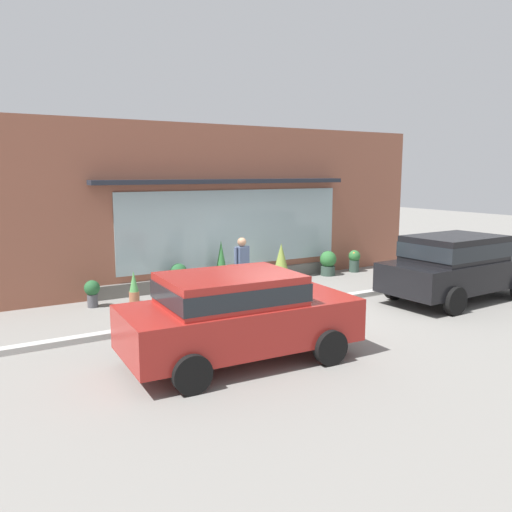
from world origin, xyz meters
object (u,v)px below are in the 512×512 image
(pedestrian_with_handbag, at_px, (241,265))
(potted_plant_corner_tall, at_px, (281,265))
(parked_car_red, at_px, (237,312))
(potted_plant_window_right, at_px, (134,288))
(potted_plant_low_front, at_px, (328,263))
(fire_hydrant, at_px, (274,283))
(potted_plant_doorstep, at_px, (179,276))
(potted_plant_by_entrance, at_px, (221,265))
(parked_car_black, at_px, (457,264))
(potted_plant_trailing_edge, at_px, (354,260))
(potted_plant_near_hydrant, at_px, (92,291))

(pedestrian_with_handbag, relative_size, potted_plant_corner_tall, 1.36)
(parked_car_red, relative_size, potted_plant_window_right, 5.06)
(potted_plant_low_front, bearing_deg, parked_car_red, -140.08)
(pedestrian_with_handbag, bearing_deg, fire_hydrant, 152.58)
(parked_car_red, distance_m, potted_plant_doorstep, 5.39)
(potted_plant_corner_tall, distance_m, potted_plant_by_entrance, 1.78)
(potted_plant_by_entrance, bearing_deg, parked_car_black, -44.32)
(potted_plant_by_entrance, height_order, potted_plant_doorstep, potted_plant_by_entrance)
(potted_plant_trailing_edge, height_order, potted_plant_doorstep, potted_plant_doorstep)
(pedestrian_with_handbag, xyz_separation_m, potted_plant_near_hydrant, (-3.32, 1.45, -0.56))
(pedestrian_with_handbag, xyz_separation_m, potted_plant_corner_tall, (2.06, 1.28, -0.37))
(potted_plant_window_right, xyz_separation_m, potted_plant_trailing_edge, (7.49, 0.29, 0.01))
(potted_plant_window_right, bearing_deg, pedestrian_with_handbag, -29.89)
(parked_car_red, distance_m, potted_plant_by_entrance, 5.84)
(potted_plant_corner_tall, bearing_deg, potted_plant_trailing_edge, 6.19)
(parked_car_black, bearing_deg, parked_car_red, -174.26)
(parked_car_black, xyz_separation_m, potted_plant_trailing_edge, (0.37, 4.24, -0.55))
(fire_hydrant, bearing_deg, potted_plant_window_right, 152.64)
(parked_car_black, relative_size, potted_plant_low_front, 5.56)
(potted_plant_by_entrance, height_order, potted_plant_trailing_edge, potted_plant_by_entrance)
(potted_plant_trailing_edge, bearing_deg, parked_car_black, -95.02)
(fire_hydrant, height_order, parked_car_red, parked_car_red)
(potted_plant_corner_tall, bearing_deg, pedestrian_with_handbag, -148.11)
(parked_car_red, distance_m, potted_plant_trailing_edge, 8.94)
(fire_hydrant, xyz_separation_m, pedestrian_with_handbag, (-0.79, 0.28, 0.48))
(pedestrian_with_handbag, bearing_deg, potted_plant_trailing_edge, -170.76)
(parked_car_black, height_order, potted_plant_trailing_edge, parked_car_black)
(fire_hydrant, relative_size, potted_plant_near_hydrant, 1.36)
(potted_plant_trailing_edge, bearing_deg, fire_hydrant, -156.58)
(potted_plant_doorstep, distance_m, potted_plant_low_front, 5.03)
(pedestrian_with_handbag, distance_m, parked_car_red, 4.14)
(fire_hydrant, height_order, potted_plant_corner_tall, potted_plant_corner_tall)
(parked_car_red, bearing_deg, potted_plant_corner_tall, 52.22)
(potted_plant_window_right, height_order, potted_plant_by_entrance, potted_plant_by_entrance)
(fire_hydrant, bearing_deg, potted_plant_by_entrance, 102.67)
(potted_plant_window_right, bearing_deg, parked_car_black, -29.02)
(parked_car_red, bearing_deg, fire_hydrant, 51.49)
(pedestrian_with_handbag, relative_size, potted_plant_near_hydrant, 2.47)
(potted_plant_corner_tall, distance_m, potted_plant_near_hydrant, 5.38)
(parked_car_black, relative_size, potted_plant_doorstep, 5.28)
(pedestrian_with_handbag, bearing_deg, potted_plant_corner_tall, -156.25)
(parked_car_black, xyz_separation_m, potted_plant_doorstep, (-5.77, 4.31, -0.47))
(parked_car_black, bearing_deg, potted_plant_corner_tall, 123.05)
(potted_plant_corner_tall, bearing_deg, parked_car_red, -130.69)
(potted_plant_trailing_edge, distance_m, potted_plant_near_hydrant, 8.49)
(potted_plant_window_right, distance_m, potted_plant_near_hydrant, 1.00)
(parked_car_red, bearing_deg, pedestrian_with_handbag, 62.34)
(potted_plant_trailing_edge, bearing_deg, potted_plant_near_hydrant, -178.88)
(pedestrian_with_handbag, distance_m, potted_plant_near_hydrant, 3.66)
(potted_plant_window_right, height_order, potted_plant_low_front, potted_plant_window_right)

